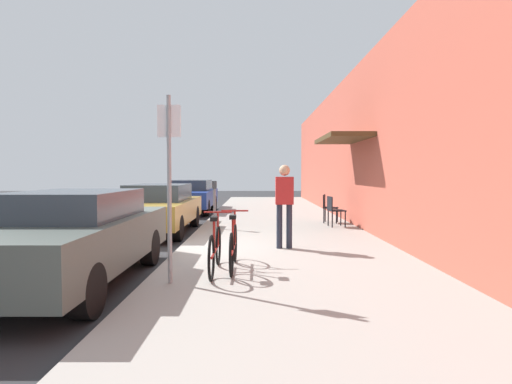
{
  "coord_description": "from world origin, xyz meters",
  "views": [
    {
      "loc": [
        1.6,
        -8.35,
        1.65
      ],
      "look_at": [
        1.66,
        6.3,
        0.98
      ],
      "focal_mm": 28.83,
      "sensor_mm": 36.0,
      "label": 1
    }
  ],
  "objects_px": {
    "parked_car_0": "(70,236)",
    "pedestrian_standing": "(283,199)",
    "parked_car_1": "(156,208)",
    "bicycle_1": "(232,247)",
    "cafe_chair_1": "(326,206)",
    "street_sign": "(167,174)",
    "bicycle_0": "(213,249)",
    "cafe_chair_0": "(332,209)",
    "parking_meter": "(213,201)",
    "parked_car_2": "(189,196)"
  },
  "relations": [
    {
      "from": "parked_car_0",
      "to": "pedestrian_standing",
      "type": "bearing_deg",
      "value": 35.52
    },
    {
      "from": "parked_car_1",
      "to": "parked_car_0",
      "type": "bearing_deg",
      "value": -90.0
    },
    {
      "from": "bicycle_1",
      "to": "cafe_chair_1",
      "type": "xyz_separation_m",
      "value": [
        2.6,
        6.16,
        0.14
      ]
    },
    {
      "from": "street_sign",
      "to": "bicycle_0",
      "type": "height_order",
      "value": "street_sign"
    },
    {
      "from": "cafe_chair_1",
      "to": "parked_car_1",
      "type": "bearing_deg",
      "value": -164.36
    },
    {
      "from": "cafe_chair_0",
      "to": "cafe_chair_1",
      "type": "height_order",
      "value": "same"
    },
    {
      "from": "street_sign",
      "to": "parking_meter",
      "type": "bearing_deg",
      "value": 89.49
    },
    {
      "from": "street_sign",
      "to": "cafe_chair_1",
      "type": "bearing_deg",
      "value": 63.88
    },
    {
      "from": "cafe_chair_0",
      "to": "cafe_chair_1",
      "type": "bearing_deg",
      "value": 89.86
    },
    {
      "from": "parked_car_0",
      "to": "pedestrian_standing",
      "type": "xyz_separation_m",
      "value": [
        3.28,
        2.34,
        0.39
      ]
    },
    {
      "from": "bicycle_1",
      "to": "pedestrian_standing",
      "type": "relative_size",
      "value": 1.01
    },
    {
      "from": "parked_car_0",
      "to": "parked_car_2",
      "type": "height_order",
      "value": "parked_car_0"
    },
    {
      "from": "cafe_chair_0",
      "to": "cafe_chair_1",
      "type": "distance_m",
      "value": 0.96
    },
    {
      "from": "cafe_chair_0",
      "to": "cafe_chair_1",
      "type": "xyz_separation_m",
      "value": [
        0.0,
        0.96,
        0.0
      ]
    },
    {
      "from": "pedestrian_standing",
      "to": "bicycle_0",
      "type": "bearing_deg",
      "value": -120.63
    },
    {
      "from": "parked_car_0",
      "to": "bicycle_1",
      "type": "height_order",
      "value": "parked_car_0"
    },
    {
      "from": "parking_meter",
      "to": "bicycle_0",
      "type": "height_order",
      "value": "parking_meter"
    },
    {
      "from": "parked_car_1",
      "to": "cafe_chair_1",
      "type": "height_order",
      "value": "parked_car_1"
    },
    {
      "from": "street_sign",
      "to": "bicycle_0",
      "type": "xyz_separation_m",
      "value": [
        0.57,
        0.61,
        -1.16
      ]
    },
    {
      "from": "street_sign",
      "to": "pedestrian_standing",
      "type": "height_order",
      "value": "street_sign"
    },
    {
      "from": "bicycle_0",
      "to": "cafe_chair_0",
      "type": "xyz_separation_m",
      "value": [
        2.87,
        5.44,
        0.14
      ]
    },
    {
      "from": "parked_car_0",
      "to": "parking_meter",
      "type": "relative_size",
      "value": 3.33
    },
    {
      "from": "street_sign",
      "to": "parked_car_0",
      "type": "bearing_deg",
      "value": 168.41
    },
    {
      "from": "bicycle_1",
      "to": "parking_meter",
      "type": "bearing_deg",
      "value": 99.31
    },
    {
      "from": "parking_meter",
      "to": "cafe_chair_0",
      "type": "xyz_separation_m",
      "value": [
        3.38,
        0.4,
        -0.26
      ]
    },
    {
      "from": "parked_car_2",
      "to": "parking_meter",
      "type": "height_order",
      "value": "parking_meter"
    },
    {
      "from": "parked_car_0",
      "to": "cafe_chair_0",
      "type": "relative_size",
      "value": 5.06
    },
    {
      "from": "parked_car_2",
      "to": "bicycle_1",
      "type": "distance_m",
      "value": 10.82
    },
    {
      "from": "cafe_chair_1",
      "to": "pedestrian_standing",
      "type": "distance_m",
      "value": 4.7
    },
    {
      "from": "parked_car_1",
      "to": "bicycle_0",
      "type": "height_order",
      "value": "parked_car_1"
    },
    {
      "from": "parked_car_0",
      "to": "bicycle_1",
      "type": "xyz_separation_m",
      "value": [
        2.34,
        0.54,
        -0.25
      ]
    },
    {
      "from": "parked_car_0",
      "to": "street_sign",
      "type": "height_order",
      "value": "street_sign"
    },
    {
      "from": "parked_car_0",
      "to": "parked_car_1",
      "type": "distance_m",
      "value": 5.32
    },
    {
      "from": "pedestrian_standing",
      "to": "bicycle_1",
      "type": "bearing_deg",
      "value": -117.55
    },
    {
      "from": "parked_car_1",
      "to": "bicycle_0",
      "type": "bearing_deg",
      "value": -67.62
    },
    {
      "from": "parked_car_2",
      "to": "bicycle_1",
      "type": "relative_size",
      "value": 2.57
    },
    {
      "from": "parked_car_0",
      "to": "parked_car_1",
      "type": "xyz_separation_m",
      "value": [
        0.0,
        5.32,
        -0.03
      ]
    },
    {
      "from": "bicycle_0",
      "to": "cafe_chair_1",
      "type": "distance_m",
      "value": 7.02
    },
    {
      "from": "parked_car_0",
      "to": "bicycle_0",
      "type": "distance_m",
      "value": 2.1
    },
    {
      "from": "bicycle_0",
      "to": "pedestrian_standing",
      "type": "xyz_separation_m",
      "value": [
        1.21,
        2.04,
        0.64
      ]
    },
    {
      "from": "parking_meter",
      "to": "cafe_chair_0",
      "type": "distance_m",
      "value": 3.42
    },
    {
      "from": "parking_meter",
      "to": "bicycle_1",
      "type": "distance_m",
      "value": 4.89
    },
    {
      "from": "pedestrian_standing",
      "to": "parking_meter",
      "type": "bearing_deg",
      "value": 119.88
    },
    {
      "from": "street_sign",
      "to": "cafe_chair_1",
      "type": "height_order",
      "value": "street_sign"
    },
    {
      "from": "bicycle_1",
      "to": "cafe_chair_0",
      "type": "relative_size",
      "value": 1.97
    },
    {
      "from": "cafe_chair_1",
      "to": "street_sign",
      "type": "bearing_deg",
      "value": -116.12
    },
    {
      "from": "parking_meter",
      "to": "bicycle_1",
      "type": "xyz_separation_m",
      "value": [
        0.79,
        -4.8,
        -0.41
      ]
    },
    {
      "from": "bicycle_0",
      "to": "bicycle_1",
      "type": "xyz_separation_m",
      "value": [
        0.27,
        0.24,
        0.0
      ]
    },
    {
      "from": "parking_meter",
      "to": "street_sign",
      "type": "distance_m",
      "value": 5.7
    },
    {
      "from": "parked_car_1",
      "to": "street_sign",
      "type": "height_order",
      "value": "street_sign"
    }
  ]
}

